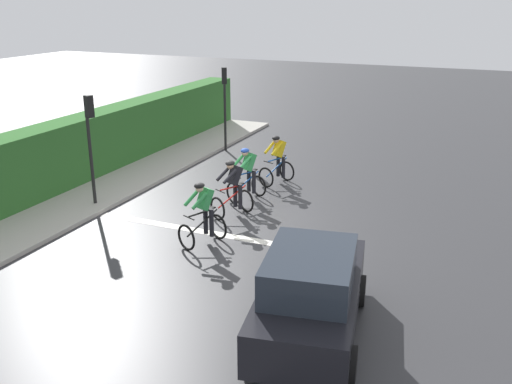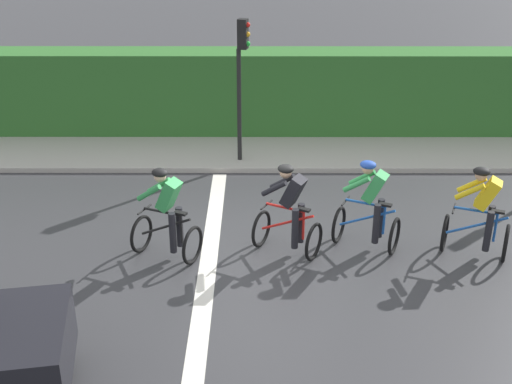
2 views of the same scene
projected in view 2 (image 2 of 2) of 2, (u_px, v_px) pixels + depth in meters
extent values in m
plane|color=#333335|center=(254.00, 252.00, 11.85)|extent=(80.00, 80.00, 0.00)
cube|color=#ADA89E|center=(336.00, 148.00, 16.35)|extent=(2.80, 20.51, 0.12)
cube|color=tan|center=(333.00, 130.00, 17.10)|extent=(0.44, 20.51, 0.43)
cube|color=#2D6628|center=(333.00, 94.00, 17.01)|extent=(1.10, 20.51, 2.18)
cube|color=silver|center=(210.00, 252.00, 11.85)|extent=(7.00, 0.30, 0.01)
torus|color=black|center=(445.00, 233.00, 11.79)|extent=(0.65, 0.31, 0.68)
torus|color=black|center=(506.00, 243.00, 11.44)|extent=(0.65, 0.31, 0.68)
cylinder|color=#1E59B2|center=(477.00, 225.00, 11.51)|extent=(0.41, 0.93, 0.51)
cylinder|color=#1E59B2|center=(495.00, 227.00, 11.40)|extent=(0.04, 0.04, 0.55)
cylinder|color=#1E59B2|center=(476.00, 211.00, 11.42)|extent=(0.31, 0.68, 0.04)
cube|color=black|center=(498.00, 212.00, 11.28)|extent=(0.18, 0.24, 0.04)
cylinder|color=black|center=(454.00, 208.00, 11.55)|extent=(0.40, 0.19, 0.03)
cube|color=yellow|center=(488.00, 194.00, 11.22)|extent=(0.43, 0.49, 0.57)
sphere|color=tan|center=(481.00, 175.00, 11.14)|extent=(0.20, 0.20, 0.20)
ellipsoid|color=black|center=(482.00, 171.00, 11.11)|extent=(0.33, 0.35, 0.14)
cylinder|color=black|center=(488.00, 231.00, 11.35)|extent=(0.12, 0.12, 0.74)
cylinder|color=black|center=(489.00, 225.00, 11.55)|extent=(0.12, 0.12, 0.74)
cylinder|color=yellow|center=(470.00, 192.00, 11.16)|extent=(0.26, 0.48, 0.37)
cylinder|color=yellow|center=(472.00, 184.00, 11.43)|extent=(0.26, 0.48, 0.37)
torus|color=black|center=(339.00, 225.00, 12.08)|extent=(0.64, 0.34, 0.68)
torus|color=black|center=(394.00, 236.00, 11.68)|extent=(0.64, 0.34, 0.68)
cylinder|color=#1E59B2|center=(367.00, 218.00, 11.77)|extent=(0.46, 0.91, 0.51)
cylinder|color=#1E59B2|center=(384.00, 220.00, 11.64)|extent=(0.04, 0.04, 0.55)
cylinder|color=#1E59B2|center=(365.00, 203.00, 11.68)|extent=(0.34, 0.67, 0.04)
cube|color=black|center=(385.00, 205.00, 11.52)|extent=(0.18, 0.24, 0.04)
cylinder|color=black|center=(346.00, 201.00, 11.83)|extent=(0.39, 0.21, 0.03)
cube|color=green|center=(375.00, 187.00, 11.48)|extent=(0.45, 0.50, 0.57)
sphere|color=tan|center=(368.00, 169.00, 11.40)|extent=(0.20, 0.20, 0.20)
ellipsoid|color=#264CB2|center=(368.00, 165.00, 11.38)|extent=(0.34, 0.36, 0.14)
cylinder|color=black|center=(376.00, 224.00, 11.60)|extent=(0.12, 0.12, 0.74)
cylinder|color=black|center=(380.00, 218.00, 11.80)|extent=(0.12, 0.12, 0.74)
cylinder|color=green|center=(357.00, 184.00, 11.43)|extent=(0.28, 0.47, 0.37)
cylinder|color=green|center=(362.00, 178.00, 11.69)|extent=(0.28, 0.47, 0.37)
torus|color=black|center=(261.00, 229.00, 11.93)|extent=(0.63, 0.37, 0.68)
torus|color=black|center=(314.00, 242.00, 11.50)|extent=(0.63, 0.37, 0.68)
cylinder|color=red|center=(287.00, 222.00, 11.61)|extent=(0.50, 0.89, 0.51)
cylinder|color=red|center=(303.00, 225.00, 11.47)|extent=(0.04, 0.04, 0.55)
cylinder|color=red|center=(285.00, 208.00, 11.52)|extent=(0.37, 0.65, 0.04)
cube|color=black|center=(304.00, 210.00, 11.35)|extent=(0.19, 0.24, 0.04)
cylinder|color=black|center=(267.00, 205.00, 11.68)|extent=(0.39, 0.22, 0.03)
cube|color=black|center=(293.00, 191.00, 11.31)|extent=(0.46, 0.50, 0.57)
sphere|color=tan|center=(286.00, 173.00, 11.24)|extent=(0.20, 0.20, 0.20)
ellipsoid|color=black|center=(286.00, 169.00, 11.22)|extent=(0.34, 0.36, 0.14)
cylinder|color=black|center=(295.00, 229.00, 11.44)|extent=(0.12, 0.12, 0.74)
cylinder|color=black|center=(301.00, 223.00, 11.63)|extent=(0.12, 0.12, 0.74)
cylinder|color=black|center=(274.00, 188.00, 11.28)|extent=(0.30, 0.46, 0.37)
cylinder|color=black|center=(282.00, 182.00, 11.54)|extent=(0.30, 0.46, 0.37)
torus|color=black|center=(141.00, 234.00, 11.76)|extent=(0.65, 0.33, 0.68)
torus|color=black|center=(193.00, 245.00, 11.39)|extent=(0.65, 0.33, 0.68)
cylinder|color=black|center=(166.00, 227.00, 11.47)|extent=(0.43, 0.92, 0.51)
cylinder|color=black|center=(181.00, 229.00, 11.35)|extent=(0.04, 0.04, 0.55)
cylinder|color=black|center=(162.00, 212.00, 11.37)|extent=(0.32, 0.67, 0.04)
cube|color=black|center=(181.00, 213.00, 11.22)|extent=(0.18, 0.24, 0.04)
cylinder|color=black|center=(144.00, 209.00, 11.51)|extent=(0.40, 0.20, 0.03)
cube|color=green|center=(169.00, 195.00, 11.17)|extent=(0.44, 0.50, 0.57)
sphere|color=beige|center=(160.00, 176.00, 11.10)|extent=(0.20, 0.20, 0.20)
ellipsoid|color=black|center=(160.00, 173.00, 11.07)|extent=(0.33, 0.35, 0.14)
cylinder|color=black|center=(173.00, 233.00, 11.30)|extent=(0.12, 0.12, 0.74)
cylinder|color=black|center=(180.00, 227.00, 11.50)|extent=(0.12, 0.12, 0.74)
cylinder|color=green|center=(149.00, 193.00, 11.12)|extent=(0.27, 0.47, 0.37)
cylinder|color=green|center=(159.00, 186.00, 11.39)|extent=(0.27, 0.47, 0.37)
cylinder|color=black|center=(19.00, 337.00, 9.10)|extent=(0.32, 0.67, 0.64)
cube|color=#EAEACC|center=(69.00, 317.00, 8.72)|extent=(0.29, 0.13, 0.16)
cube|color=#EAEACC|center=(61.00, 367.00, 7.81)|extent=(0.29, 0.13, 0.16)
cylinder|color=black|center=(239.00, 108.00, 15.03)|extent=(0.10, 0.10, 2.70)
cube|color=black|center=(243.00, 34.00, 14.31)|extent=(0.25, 0.25, 0.64)
sphere|color=red|center=(248.00, 25.00, 14.19)|extent=(0.11, 0.11, 0.11)
sphere|color=orange|center=(248.00, 34.00, 14.28)|extent=(0.11, 0.11, 0.11)
sphere|color=green|center=(248.00, 44.00, 14.36)|extent=(0.11, 0.11, 0.11)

